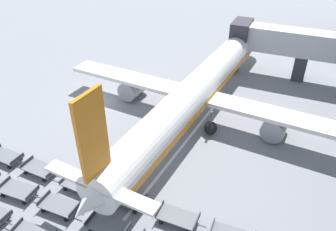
{
  "coord_description": "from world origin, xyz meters",
  "views": [
    {
      "loc": [
        20.97,
        -28.39,
        20.48
      ],
      "look_at": [
        10.21,
        -3.03,
        2.46
      ],
      "focal_mm": 35.0,
      "sensor_mm": 36.0,
      "label": 1
    }
  ],
  "objects_px": {
    "baggage_dolly_row_mid_b_col_c": "(80,185)",
    "baggage_dolly_row_mid_b_col_e": "(178,217)",
    "baggage_dolly_row_mid_a_col_b": "(18,190)",
    "baggage_dolly_row_mid_b_col_b": "(40,169)",
    "baggage_dolly_row_mid_a_col_d": "(108,226)",
    "baggage_dolly_row_mid_b_col_a": "(6,156)",
    "baggage_dolly_row_mid_b_col_d": "(126,199)",
    "airplane": "(201,87)",
    "baggage_dolly_row_mid_a_col_c": "(60,206)"
  },
  "relations": [
    {
      "from": "baggage_dolly_row_mid_a_col_c",
      "to": "baggage_dolly_row_mid_a_col_d",
      "type": "height_order",
      "value": "same"
    },
    {
      "from": "baggage_dolly_row_mid_a_col_c",
      "to": "baggage_dolly_row_mid_b_col_c",
      "type": "height_order",
      "value": "same"
    },
    {
      "from": "airplane",
      "to": "baggage_dolly_row_mid_b_col_d",
      "type": "relative_size",
      "value": 10.87
    },
    {
      "from": "baggage_dolly_row_mid_a_col_c",
      "to": "baggage_dolly_row_mid_b_col_e",
      "type": "distance_m",
      "value": 9.33
    },
    {
      "from": "baggage_dolly_row_mid_a_col_d",
      "to": "baggage_dolly_row_mid_b_col_e",
      "type": "height_order",
      "value": "same"
    },
    {
      "from": "baggage_dolly_row_mid_a_col_c",
      "to": "baggage_dolly_row_mid_b_col_b",
      "type": "xyz_separation_m",
      "value": [
        -4.36,
        2.76,
        0.0
      ]
    },
    {
      "from": "baggage_dolly_row_mid_a_col_b",
      "to": "baggage_dolly_row_mid_b_col_b",
      "type": "xyz_separation_m",
      "value": [
        -0.16,
        2.75,
        0.0
      ]
    },
    {
      "from": "baggage_dolly_row_mid_b_col_d",
      "to": "baggage_dolly_row_mid_b_col_e",
      "type": "bearing_deg",
      "value": -0.99
    },
    {
      "from": "airplane",
      "to": "baggage_dolly_row_mid_b_col_a",
      "type": "distance_m",
      "value": 20.82
    },
    {
      "from": "baggage_dolly_row_mid_b_col_a",
      "to": "baggage_dolly_row_mid_b_col_d",
      "type": "xyz_separation_m",
      "value": [
        12.92,
        -0.19,
        0.0
      ]
    },
    {
      "from": "baggage_dolly_row_mid_a_col_b",
      "to": "baggage_dolly_row_mid_b_col_b",
      "type": "bearing_deg",
      "value": 93.37
    },
    {
      "from": "baggage_dolly_row_mid_a_col_b",
      "to": "baggage_dolly_row_mid_b_col_b",
      "type": "distance_m",
      "value": 2.76
    },
    {
      "from": "baggage_dolly_row_mid_a_col_c",
      "to": "baggage_dolly_row_mid_b_col_d",
      "type": "distance_m",
      "value": 5.2
    },
    {
      "from": "airplane",
      "to": "baggage_dolly_row_mid_a_col_b",
      "type": "xyz_separation_m",
      "value": [
        -9.77,
        -17.96,
        -2.84
      ]
    },
    {
      "from": "airplane",
      "to": "baggage_dolly_row_mid_a_col_c",
      "type": "height_order",
      "value": "airplane"
    },
    {
      "from": "baggage_dolly_row_mid_b_col_d",
      "to": "airplane",
      "type": "bearing_deg",
      "value": 85.83
    },
    {
      "from": "baggage_dolly_row_mid_b_col_d",
      "to": "baggage_dolly_row_mid_b_col_b",
      "type": "bearing_deg",
      "value": 179.47
    },
    {
      "from": "baggage_dolly_row_mid_b_col_d",
      "to": "baggage_dolly_row_mid_b_col_c",
      "type": "bearing_deg",
      "value": -178.0
    },
    {
      "from": "airplane",
      "to": "baggage_dolly_row_mid_a_col_d",
      "type": "bearing_deg",
      "value": -93.25
    },
    {
      "from": "baggage_dolly_row_mid_b_col_b",
      "to": "baggage_dolly_row_mid_b_col_e",
      "type": "bearing_deg",
      "value": -0.69
    },
    {
      "from": "airplane",
      "to": "baggage_dolly_row_mid_b_col_c",
      "type": "bearing_deg",
      "value": -109.43
    },
    {
      "from": "baggage_dolly_row_mid_a_col_c",
      "to": "baggage_dolly_row_mid_b_col_b",
      "type": "height_order",
      "value": "same"
    },
    {
      "from": "baggage_dolly_row_mid_a_col_b",
      "to": "baggage_dolly_row_mid_a_col_c",
      "type": "bearing_deg",
      "value": -0.1
    },
    {
      "from": "baggage_dolly_row_mid_a_col_b",
      "to": "baggage_dolly_row_mid_b_col_c",
      "type": "bearing_deg",
      "value": 30.22
    },
    {
      "from": "baggage_dolly_row_mid_b_col_d",
      "to": "baggage_dolly_row_mid_b_col_e",
      "type": "distance_m",
      "value": 4.5
    },
    {
      "from": "baggage_dolly_row_mid_a_col_c",
      "to": "baggage_dolly_row_mid_b_col_c",
      "type": "xyz_separation_m",
      "value": [
        0.13,
        2.53,
        0.0
      ]
    },
    {
      "from": "baggage_dolly_row_mid_a_col_d",
      "to": "baggage_dolly_row_mid_b_col_d",
      "type": "height_order",
      "value": "same"
    },
    {
      "from": "baggage_dolly_row_mid_b_col_a",
      "to": "airplane",
      "type": "bearing_deg",
      "value": 47.1
    },
    {
      "from": "baggage_dolly_row_mid_b_col_a",
      "to": "baggage_dolly_row_mid_b_col_b",
      "type": "distance_m",
      "value": 4.11
    },
    {
      "from": "airplane",
      "to": "baggage_dolly_row_mid_b_col_e",
      "type": "distance_m",
      "value": 15.99
    },
    {
      "from": "baggage_dolly_row_mid_b_col_c",
      "to": "baggage_dolly_row_mid_b_col_e",
      "type": "height_order",
      "value": "same"
    },
    {
      "from": "baggage_dolly_row_mid_a_col_b",
      "to": "baggage_dolly_row_mid_b_col_a",
      "type": "distance_m",
      "value": 5.14
    },
    {
      "from": "airplane",
      "to": "baggage_dolly_row_mid_b_col_b",
      "type": "relative_size",
      "value": 10.85
    },
    {
      "from": "airplane",
      "to": "baggage_dolly_row_mid_a_col_d",
      "type": "distance_m",
      "value": 18.38
    },
    {
      "from": "baggage_dolly_row_mid_a_col_c",
      "to": "baggage_dolly_row_mid_b_col_a",
      "type": "xyz_separation_m",
      "value": [
        -8.46,
        2.87,
        0.0
      ]
    },
    {
      "from": "baggage_dolly_row_mid_a_col_d",
      "to": "baggage_dolly_row_mid_b_col_c",
      "type": "xyz_separation_m",
      "value": [
        -4.42,
        2.68,
        0.0
      ]
    },
    {
      "from": "baggage_dolly_row_mid_a_col_d",
      "to": "baggage_dolly_row_mid_b_col_e",
      "type": "bearing_deg",
      "value": 32.0
    },
    {
      "from": "baggage_dolly_row_mid_b_col_a",
      "to": "baggage_dolly_row_mid_b_col_e",
      "type": "height_order",
      "value": "same"
    },
    {
      "from": "baggage_dolly_row_mid_a_col_c",
      "to": "baggage_dolly_row_mid_b_col_c",
      "type": "bearing_deg",
      "value": 87.15
    },
    {
      "from": "baggage_dolly_row_mid_b_col_b",
      "to": "baggage_dolly_row_mid_b_col_e",
      "type": "distance_m",
      "value": 13.32
    },
    {
      "from": "baggage_dolly_row_mid_b_col_d",
      "to": "baggage_dolly_row_mid_b_col_e",
      "type": "relative_size",
      "value": 1.01
    },
    {
      "from": "baggage_dolly_row_mid_b_col_a",
      "to": "baggage_dolly_row_mid_b_col_e",
      "type": "relative_size",
      "value": 1.01
    },
    {
      "from": "baggage_dolly_row_mid_b_col_b",
      "to": "baggage_dolly_row_mid_a_col_c",
      "type": "bearing_deg",
      "value": -32.32
    },
    {
      "from": "airplane",
      "to": "baggage_dolly_row_mid_a_col_c",
      "type": "bearing_deg",
      "value": -107.23
    },
    {
      "from": "baggage_dolly_row_mid_a_col_c",
      "to": "baggage_dolly_row_mid_b_col_e",
      "type": "bearing_deg",
      "value": 16.19
    },
    {
      "from": "baggage_dolly_row_mid_b_col_d",
      "to": "baggage_dolly_row_mid_b_col_a",
      "type": "bearing_deg",
      "value": 179.16
    },
    {
      "from": "airplane",
      "to": "baggage_dolly_row_mid_a_col_c",
      "type": "distance_m",
      "value": 19.03
    },
    {
      "from": "baggage_dolly_row_mid_a_col_d",
      "to": "baggage_dolly_row_mid_b_col_e",
      "type": "xyz_separation_m",
      "value": [
        4.41,
        2.76,
        0.0
      ]
    },
    {
      "from": "baggage_dolly_row_mid_b_col_a",
      "to": "baggage_dolly_row_mid_b_col_b",
      "type": "xyz_separation_m",
      "value": [
        4.1,
        -0.11,
        0.0
      ]
    },
    {
      "from": "airplane",
      "to": "baggage_dolly_row_mid_b_col_b",
      "type": "xyz_separation_m",
      "value": [
        -9.94,
        -15.21,
        -2.84
      ]
    }
  ]
}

